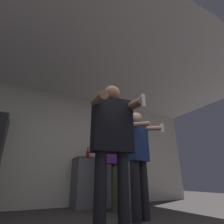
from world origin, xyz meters
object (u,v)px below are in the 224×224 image
Objects in this scene: bottle_short_whiskey at (130,156)px; bottle_tall_gin at (106,154)px; person_woman_foreground at (112,137)px; person_spectator_back at (110,155)px; person_man_side at (138,155)px; bottle_clear_vodka at (122,156)px; bottle_dark_rum at (88,154)px.

bottle_tall_gin is (-0.70, -0.00, 0.02)m from bottle_short_whiskey.
bottle_tall_gin is at bearing 66.01° from person_woman_foreground.
person_woman_foreground is 0.97× the size of person_spectator_back.
bottle_tall_gin is 0.21× the size of person_woman_foreground.
person_woman_foreground is at bearing -142.07° from person_man_side.
bottle_clear_vodka is 0.17× the size of person_man_side.
person_man_side is at bearing 37.93° from person_woman_foreground.
bottle_clear_vodka is at bearing 180.00° from bottle_short_whiskey.
bottle_dark_rum is 0.92m from bottle_clear_vodka.
person_woman_foreground and person_man_side have the same top height.
person_spectator_back is at bearing 94.27° from person_man_side.
bottle_short_whiskey is 0.19× the size of person_man_side.
person_man_side is (-0.90, -1.59, -0.21)m from bottle_short_whiskey.
person_woman_foreground is (-0.52, -2.20, -0.11)m from bottle_dark_rum.
bottle_dark_rum is 0.46m from bottle_tall_gin.
person_spectator_back reaches higher than bottle_tall_gin.
person_man_side is at bearing -119.46° from bottle_short_whiskey.
bottle_short_whiskey is at bearing 52.68° from person_woman_foreground.
bottle_clear_vodka is 1.74m from person_man_side.
person_man_side reaches higher than bottle_dark_rum.
bottle_clear_vodka is at bearing 0.00° from bottle_dark_rum.
bottle_clear_vodka is 1.04m from person_spectator_back.
bottle_dark_rum is 0.80× the size of bottle_tall_gin.
person_woman_foreground is 1.00× the size of person_man_side.
bottle_dark_rum is at bearing 99.04° from person_man_side.
person_woman_foreground reaches higher than bottle_short_whiskey.
person_spectator_back is (-0.74, -0.73, -0.11)m from bottle_clear_vodka.
bottle_short_whiskey is 1.15m from bottle_dark_rum.
bottle_clear_vodka is 0.17× the size of person_spectator_back.
bottle_tall_gin is at bearing -180.00° from bottle_short_whiskey.
bottle_tall_gin is (0.46, 0.00, 0.04)m from bottle_dark_rum.
bottle_dark_rum is 0.16× the size of person_spectator_back.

